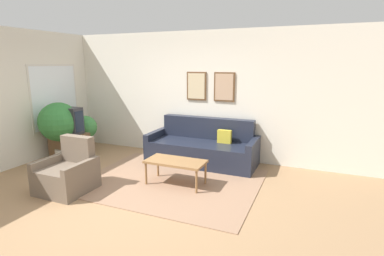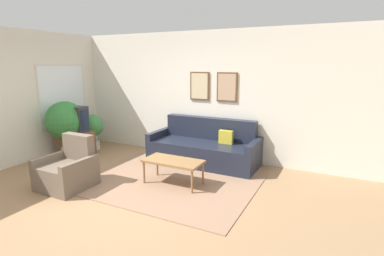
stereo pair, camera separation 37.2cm
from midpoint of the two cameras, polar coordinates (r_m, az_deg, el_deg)
ground_plane at (r=4.94m, az=-15.03°, el=-12.48°), size 16.00×16.00×0.00m
area_rug at (r=5.35m, az=-6.14°, el=-10.05°), size 3.01×2.37×0.01m
wall_back at (r=6.62m, az=-2.54°, el=6.37°), size 8.00×0.09×2.70m
wall_left_window at (r=7.03m, az=-30.87°, el=4.95°), size 0.08×8.00×2.70m
couch at (r=6.18m, az=0.33°, el=-3.89°), size 2.23×0.90×0.91m
coffee_table at (r=5.08m, az=-5.24°, el=-6.62°), size 1.00×0.49×0.43m
tv_stand at (r=7.08m, az=-23.69°, el=-3.11°), size 0.81×0.41×0.56m
tv at (r=6.96m, az=-24.07°, el=1.34°), size 0.66×0.28×0.56m
armchair at (r=5.36m, az=-24.43°, el=-7.98°), size 0.76×0.76×0.85m
potted_plant_tall at (r=6.95m, az=-25.43°, el=0.88°), size 0.82×0.82×1.23m
potted_plant_by_window at (r=7.42m, az=-21.01°, el=-0.27°), size 0.53×0.53×0.85m
potted_plant_small at (r=7.27m, az=-23.84°, el=-1.96°), size 0.37×0.37×0.62m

